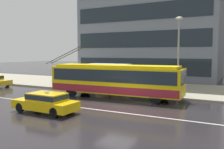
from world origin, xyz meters
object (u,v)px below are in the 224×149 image
(trolleybus, at_px, (115,80))
(pedestrian_approaching_curb, at_px, (111,74))
(pedestrian_walking_past, at_px, (128,79))
(street_lamp, at_px, (178,50))
(taxi_oncoming_near, at_px, (46,102))
(pedestrian_at_shelter, at_px, (167,77))
(bus_shelter, at_px, (110,70))

(trolleybus, xyz_separation_m, pedestrian_approaching_curb, (-2.34, 3.58, 0.14))
(pedestrian_walking_past, height_order, street_lamp, street_lamp)
(trolleybus, relative_size, street_lamp, 1.93)
(trolleybus, distance_m, taxi_oncoming_near, 7.06)
(pedestrian_walking_past, bearing_deg, pedestrian_at_shelter, -19.98)
(bus_shelter, xyz_separation_m, street_lamp, (6.91, -0.72, 2.04))
(pedestrian_approaching_curb, bearing_deg, trolleybus, -56.82)
(pedestrian_approaching_curb, bearing_deg, street_lamp, -9.00)
(pedestrian_at_shelter, height_order, street_lamp, street_lamp)
(trolleybus, bearing_deg, taxi_oncoming_near, -102.05)
(bus_shelter, distance_m, street_lamp, 7.25)
(pedestrian_at_shelter, relative_size, pedestrian_walking_past, 1.20)
(taxi_oncoming_near, bearing_deg, bus_shelter, 93.91)
(bus_shelter, bearing_deg, pedestrian_walking_past, 33.49)
(taxi_oncoming_near, bearing_deg, pedestrian_at_shelter, 60.87)
(pedestrian_approaching_curb, xyz_separation_m, pedestrian_walking_past, (1.71, 0.61, -0.56))
(trolleybus, distance_m, pedestrian_at_shelter, 4.59)
(pedestrian_approaching_curb, bearing_deg, pedestrian_walking_past, 19.53)
(pedestrian_approaching_curb, height_order, pedestrian_walking_past, pedestrian_approaching_curb)
(trolleybus, height_order, pedestrian_at_shelter, trolleybus)
(pedestrian_walking_past, bearing_deg, trolleybus, -81.42)
(trolleybus, distance_m, bus_shelter, 3.87)
(street_lamp, bearing_deg, pedestrian_walking_past, 162.21)
(street_lamp, bearing_deg, pedestrian_at_shelter, 172.84)
(taxi_oncoming_near, xyz_separation_m, bus_shelter, (-0.69, 10.04, 1.35))
(pedestrian_approaching_curb, height_order, street_lamp, street_lamp)
(street_lamp, bearing_deg, bus_shelter, 174.02)
(pedestrian_at_shelter, distance_m, pedestrian_walking_past, 4.74)
(bus_shelter, bearing_deg, trolleybus, -55.89)
(pedestrian_at_shelter, distance_m, street_lamp, 2.57)
(taxi_oncoming_near, distance_m, pedestrian_walking_past, 11.08)
(bus_shelter, bearing_deg, pedestrian_at_shelter, -5.79)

